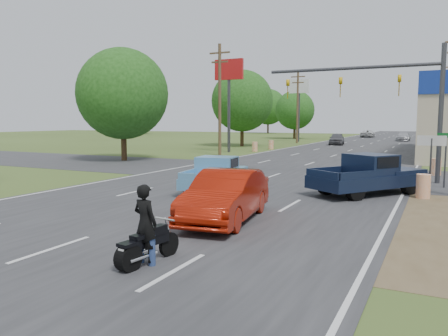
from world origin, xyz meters
The scene contains 27 objects.
ground centered at (0.00, 0.00, 0.00)m, with size 200.00×200.00×0.00m, color #3F5220.
main_road centered at (0.00, 40.00, 0.01)m, with size 15.00×180.00×0.02m, color #2D2D30.
cross_road centered at (0.00, 18.00, 0.01)m, with size 120.00×10.00×0.02m, color #2D2D30.
utility_pole_5 centered at (-9.50, 28.00, 5.32)m, with size 2.00×0.28×10.00m.
utility_pole_6 centered at (-9.50, 52.00, 5.32)m, with size 2.00×0.28×10.00m.
tree_0 centered at (-14.00, 20.00, 5.26)m, with size 7.14×7.14×8.84m.
tree_1 centered at (-13.50, 42.00, 5.57)m, with size 7.56×7.56×9.36m.
tree_2 centered at (-14.20, 66.00, 4.95)m, with size 6.72×6.72×8.32m.
tree_4 centered at (-55.00, 75.00, 6.82)m, with size 9.24×9.24×11.44m.
tree_6 centered at (-30.00, 95.00, 6.51)m, with size 8.82×8.82×10.92m.
barrel_0 centered at (8.00, 12.00, 0.50)m, with size 0.56×0.56×1.00m, color orange.
barrel_1 centered at (8.40, 20.50, 0.50)m, with size 0.56×0.56×1.00m, color orange.
barrel_2 centered at (-8.50, 34.00, 0.50)m, with size 0.56×0.56×1.00m, color orange.
barrel_3 centered at (-8.20, 38.00, 0.50)m, with size 0.56×0.56×1.00m, color orange.
pole_sign_left_near centered at (-10.50, 32.00, 7.17)m, with size 3.00×0.35×9.20m.
pole_sign_left_far centered at (-10.50, 56.00, 7.17)m, with size 3.00×0.35×9.20m.
lane_sign centered at (8.20, 14.00, 1.90)m, with size 1.20×0.08×2.52m.
street_name_sign centered at (8.80, 15.50, 1.61)m, with size 0.80×0.08×2.61m.
signal_mast centered at (5.82, 17.00, 4.80)m, with size 9.12×0.40×7.00m.
red_convertible centered at (2.51, 4.72, 0.80)m, with size 1.70×4.88×1.61m, color #931606.
motorcycle centered at (2.78, 0.09, 0.42)m, with size 0.64×1.87×0.95m.
rider centered at (2.79, 0.12, 0.86)m, with size 0.63×0.41×1.72m, color black.
blue_pickup centered at (-0.52, 10.01, 0.79)m, with size 2.44×4.92×1.56m.
navy_pickup centered at (5.90, 12.04, 0.89)m, with size 4.70×5.50×1.76m.
distant_car_grey centered at (-3.58, 50.21, 0.77)m, with size 1.83×4.54×1.55m, color #57575C.
distant_car_silver centered at (3.44, 65.49, 0.68)m, with size 1.91×4.71×1.37m, color #B3B3B9.
distant_car_white centered at (-3.65, 77.94, 0.69)m, with size 2.30×4.98×1.38m, color silver.
Camera 1 is at (8.52, -7.54, 3.20)m, focal length 35.00 mm.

